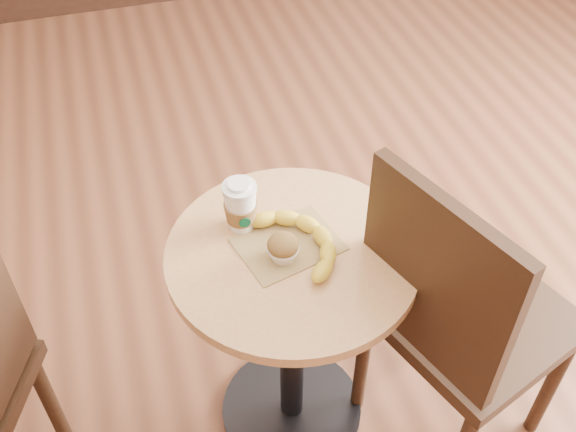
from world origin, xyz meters
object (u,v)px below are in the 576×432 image
(muffin, at_px, (283,248))
(banana, at_px, (299,243))
(coffee_cup, at_px, (240,207))
(cafe_table, at_px, (292,314))
(chair_right, at_px, (458,316))

(muffin, height_order, banana, muffin)
(coffee_cup, distance_m, muffin, 0.15)
(muffin, bearing_deg, banana, 21.63)
(cafe_table, relative_size, muffin, 9.62)
(coffee_cup, bearing_deg, cafe_table, -50.86)
(coffee_cup, relative_size, banana, 0.51)
(chair_right, xyz_separation_m, coffee_cup, (-0.48, 0.30, 0.25))
(coffee_cup, bearing_deg, banana, -46.42)
(cafe_table, bearing_deg, chair_right, -24.53)
(cafe_table, xyz_separation_m, muffin, (-0.03, -0.02, 0.29))
(chair_right, bearing_deg, cafe_table, 45.68)
(cafe_table, distance_m, banana, 0.27)
(chair_right, bearing_deg, coffee_cup, 38.88)
(muffin, distance_m, banana, 0.05)
(cafe_table, height_order, coffee_cup, coffee_cup)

